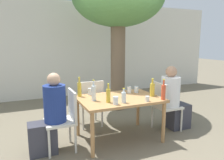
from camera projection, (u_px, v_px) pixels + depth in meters
name	position (u px, v px, depth m)	size (l,w,h in m)	color
ground_plane	(119.00, 138.00, 3.75)	(30.00, 30.00, 0.00)	#706651
cafe_building_wall	(72.00, 50.00, 6.54)	(10.00, 0.08, 2.80)	silver
dining_table_front	(119.00, 102.00, 3.64)	(1.34, 0.95, 0.72)	#B27F4C
patio_chair_0	(65.00, 116.00, 3.31)	(0.44, 0.44, 0.92)	beige
patio_chair_1	(163.00, 103.00, 4.01)	(0.44, 0.44, 0.92)	beige
patio_chair_2	(91.00, 101.00, 4.20)	(0.44, 0.44, 0.92)	beige
person_seated_0	(49.00, 118.00, 3.22)	(0.56, 0.33, 1.20)	#383842
person_seated_1	(174.00, 101.00, 4.10)	(0.58, 0.35, 1.21)	#383842
soda_bottle_0	(163.00, 92.00, 3.48)	(0.07, 0.07, 0.33)	#DB4C2D
oil_cruet_1	(152.00, 89.00, 3.71)	(0.08, 0.08, 0.30)	gold
water_bottle_2	(124.00, 97.00, 3.31)	(0.07, 0.07, 0.23)	silver
water_bottle_3	(94.00, 93.00, 3.42)	(0.07, 0.07, 0.33)	silver
oil_cruet_4	(108.00, 95.00, 3.33)	(0.07, 0.07, 0.29)	gold
oil_cruet_5	(79.00, 89.00, 3.69)	(0.07, 0.07, 0.33)	gold
drinking_glass_0	(90.00, 92.00, 3.82)	(0.08, 0.08, 0.12)	silver
drinking_glass_1	(136.00, 90.00, 3.96)	(0.08, 0.08, 0.11)	silver
drinking_glass_2	(116.00, 101.00, 3.22)	(0.08, 0.08, 0.12)	white
drinking_glass_3	(147.00, 99.00, 3.40)	(0.07, 0.07, 0.08)	silver
drinking_glass_4	(129.00, 90.00, 3.95)	(0.07, 0.07, 0.11)	white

